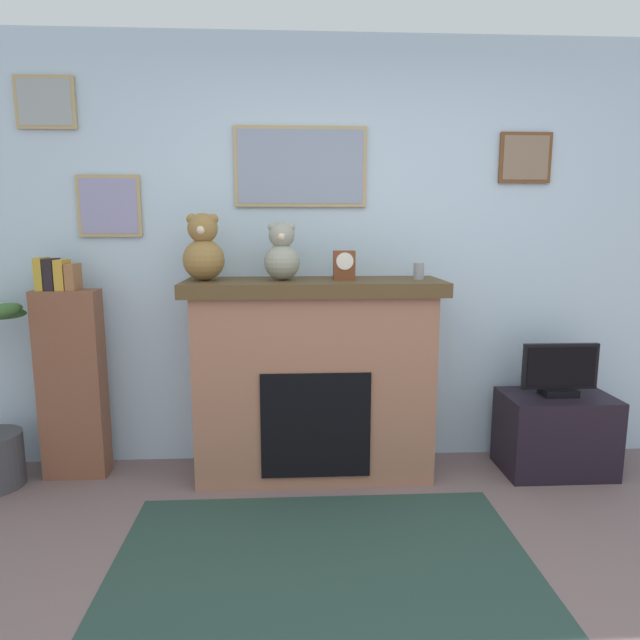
# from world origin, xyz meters

# --- Properties ---
(back_wall) EXTENTS (5.20, 0.15, 2.60)m
(back_wall) POSITION_xyz_m (-0.01, 2.00, 1.31)
(back_wall) COLOR silver
(back_wall) RESTS_ON ground_plane
(fireplace) EXTENTS (1.49, 0.53, 1.18)m
(fireplace) POSITION_xyz_m (-0.28, 1.70, 0.60)
(fireplace) COLOR #9B674F
(fireplace) RESTS_ON ground_plane
(bookshelf) EXTENTS (0.36, 0.16, 1.31)m
(bookshelf) POSITION_xyz_m (-1.70, 1.74, 0.61)
(bookshelf) COLOR brown
(bookshelf) RESTS_ON ground_plane
(tv_stand) EXTENTS (0.64, 0.40, 0.48)m
(tv_stand) POSITION_xyz_m (1.19, 1.64, 0.24)
(tv_stand) COLOR black
(tv_stand) RESTS_ON ground_plane
(television) EXTENTS (0.45, 0.14, 0.32)m
(television) POSITION_xyz_m (1.19, 1.64, 0.63)
(television) COLOR black
(television) RESTS_ON tv_stand
(area_rug) EXTENTS (1.88, 1.17, 0.01)m
(area_rug) POSITION_xyz_m (-0.28, 0.79, 0.00)
(area_rug) COLOR #273F37
(area_rug) RESTS_ON ground_plane
(candle_jar) EXTENTS (0.06, 0.06, 0.10)m
(candle_jar) POSITION_xyz_m (0.33, 1.69, 1.23)
(candle_jar) COLOR gray
(candle_jar) RESTS_ON fireplace
(mantel_clock) EXTENTS (0.12, 0.09, 0.17)m
(mantel_clock) POSITION_xyz_m (-0.10, 1.68, 1.26)
(mantel_clock) COLOR brown
(mantel_clock) RESTS_ON fireplace
(teddy_bear_brown) EXTENTS (0.24, 0.24, 0.38)m
(teddy_bear_brown) POSITION_xyz_m (-0.90, 1.69, 1.35)
(teddy_bear_brown) COLOR olive
(teddy_bear_brown) RESTS_ON fireplace
(teddy_bear_grey) EXTENTS (0.21, 0.21, 0.33)m
(teddy_bear_grey) POSITION_xyz_m (-0.46, 1.69, 1.33)
(teddy_bear_grey) COLOR gray
(teddy_bear_grey) RESTS_ON fireplace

